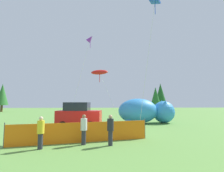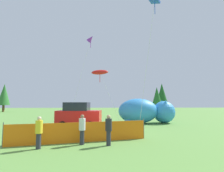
{
  "view_description": "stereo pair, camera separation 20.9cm",
  "coord_description": "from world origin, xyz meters",
  "px_view_note": "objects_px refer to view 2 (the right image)",
  "views": [
    {
      "loc": [
        -0.12,
        -14.4,
        2.38
      ],
      "look_at": [
        0.98,
        4.54,
        4.13
      ],
      "focal_mm": 28.0,
      "sensor_mm": 36.0,
      "label": 1
    },
    {
      "loc": [
        0.09,
        -14.41,
        2.38
      ],
      "look_at": [
        0.98,
        4.54,
        4.13
      ],
      "focal_mm": 28.0,
      "sensor_mm": 36.0,
      "label": 2
    }
  ],
  "objects_px": {
    "parked_car": "(78,115)",
    "spectator_in_grey_shirt": "(39,131)",
    "spectator_in_white_shirt": "(109,129)",
    "kite_purple_delta": "(91,39)",
    "kite_red_lizard": "(100,72)",
    "kite_blue_box": "(154,4)",
    "folding_chair": "(127,124)",
    "spectator_in_blue_shirt": "(82,128)",
    "inflatable_cat": "(146,112)"
  },
  "relations": [
    {
      "from": "spectator_in_white_shirt",
      "to": "kite_red_lizard",
      "type": "xyz_separation_m",
      "value": [
        -0.79,
        12.57,
        5.31
      ]
    },
    {
      "from": "kite_purple_delta",
      "to": "kite_blue_box",
      "type": "bearing_deg",
      "value": -50.71
    },
    {
      "from": "spectator_in_white_shirt",
      "to": "kite_purple_delta",
      "type": "relative_size",
      "value": 0.14
    },
    {
      "from": "parked_car",
      "to": "kite_red_lizard",
      "type": "bearing_deg",
      "value": 78.44
    },
    {
      "from": "spectator_in_grey_shirt",
      "to": "kite_purple_delta",
      "type": "xyz_separation_m",
      "value": [
        1.43,
        14.47,
        10.23
      ]
    },
    {
      "from": "parked_car",
      "to": "kite_purple_delta",
      "type": "xyz_separation_m",
      "value": [
        0.5,
        6.96,
        9.98
      ]
    },
    {
      "from": "folding_chair",
      "to": "spectator_in_grey_shirt",
      "type": "height_order",
      "value": "spectator_in_grey_shirt"
    },
    {
      "from": "spectator_in_blue_shirt",
      "to": "kite_red_lizard",
      "type": "bearing_deg",
      "value": 86.72
    },
    {
      "from": "inflatable_cat",
      "to": "spectator_in_blue_shirt",
      "type": "distance_m",
      "value": 11.24
    },
    {
      "from": "inflatable_cat",
      "to": "kite_red_lizard",
      "type": "xyz_separation_m",
      "value": [
        -5.22,
        2.74,
        4.94
      ]
    },
    {
      "from": "parked_car",
      "to": "spectator_in_blue_shirt",
      "type": "relative_size",
      "value": 2.55
    },
    {
      "from": "parked_car",
      "to": "kite_blue_box",
      "type": "height_order",
      "value": "kite_blue_box"
    },
    {
      "from": "spectator_in_white_shirt",
      "to": "kite_blue_box",
      "type": "height_order",
      "value": "kite_blue_box"
    },
    {
      "from": "inflatable_cat",
      "to": "folding_chair",
      "type": "bearing_deg",
      "value": -127.67
    },
    {
      "from": "spectator_in_white_shirt",
      "to": "spectator_in_blue_shirt",
      "type": "xyz_separation_m",
      "value": [
        -1.49,
        0.28,
        -0.0
      ]
    },
    {
      "from": "spectator_in_white_shirt",
      "to": "kite_red_lizard",
      "type": "distance_m",
      "value": 13.66
    },
    {
      "from": "kite_red_lizard",
      "to": "spectator_in_white_shirt",
      "type": "bearing_deg",
      "value": -86.42
    },
    {
      "from": "inflatable_cat",
      "to": "spectator_in_white_shirt",
      "type": "distance_m",
      "value": 10.79
    },
    {
      "from": "parked_car",
      "to": "kite_purple_delta",
      "type": "relative_size",
      "value": 0.36
    },
    {
      "from": "spectator_in_blue_shirt",
      "to": "kite_blue_box",
      "type": "xyz_separation_m",
      "value": [
        5.99,
        5.51,
        10.74
      ]
    },
    {
      "from": "kite_purple_delta",
      "to": "kite_red_lizard",
      "type": "relative_size",
      "value": 1.76
    },
    {
      "from": "spectator_in_white_shirt",
      "to": "kite_purple_delta",
      "type": "xyz_separation_m",
      "value": [
        -2.17,
        13.93,
        10.21
      ]
    },
    {
      "from": "spectator_in_white_shirt",
      "to": "kite_purple_delta",
      "type": "height_order",
      "value": "kite_purple_delta"
    },
    {
      "from": "kite_red_lizard",
      "to": "kite_blue_box",
      "type": "bearing_deg",
      "value": -52.05
    },
    {
      "from": "parked_car",
      "to": "spectator_in_grey_shirt",
      "type": "bearing_deg",
      "value": -90.13
    },
    {
      "from": "folding_chair",
      "to": "kite_blue_box",
      "type": "bearing_deg",
      "value": -91.57
    },
    {
      "from": "spectator_in_white_shirt",
      "to": "kite_purple_delta",
      "type": "distance_m",
      "value": 17.41
    },
    {
      "from": "folding_chair",
      "to": "spectator_in_blue_shirt",
      "type": "xyz_separation_m",
      "value": [
        -3.24,
        -5.15,
        0.4
      ]
    },
    {
      "from": "kite_purple_delta",
      "to": "inflatable_cat",
      "type": "bearing_deg",
      "value": -31.88
    },
    {
      "from": "spectator_in_grey_shirt",
      "to": "kite_blue_box",
      "type": "relative_size",
      "value": 0.13
    },
    {
      "from": "kite_red_lizard",
      "to": "kite_blue_box",
      "type": "height_order",
      "value": "kite_blue_box"
    },
    {
      "from": "kite_blue_box",
      "to": "kite_red_lizard",
      "type": "bearing_deg",
      "value": 127.95
    },
    {
      "from": "parked_car",
      "to": "spectator_in_grey_shirt",
      "type": "distance_m",
      "value": 7.57
    },
    {
      "from": "folding_chair",
      "to": "parked_car",
      "type": "bearing_deg",
      "value": 61.63
    },
    {
      "from": "spectator_in_blue_shirt",
      "to": "kite_purple_delta",
      "type": "relative_size",
      "value": 0.14
    },
    {
      "from": "inflatable_cat",
      "to": "kite_red_lizard",
      "type": "height_order",
      "value": "kite_red_lizard"
    },
    {
      "from": "inflatable_cat",
      "to": "spectator_in_blue_shirt",
      "type": "xyz_separation_m",
      "value": [
        -5.92,
        -9.55,
        -0.37
      ]
    },
    {
      "from": "spectator_in_grey_shirt",
      "to": "inflatable_cat",
      "type": "bearing_deg",
      "value": 52.23
    },
    {
      "from": "parked_car",
      "to": "kite_blue_box",
      "type": "distance_m",
      "value": 12.77
    },
    {
      "from": "spectator_in_grey_shirt",
      "to": "kite_red_lizard",
      "type": "relative_size",
      "value": 0.25
    },
    {
      "from": "inflatable_cat",
      "to": "spectator_in_blue_shirt",
      "type": "height_order",
      "value": "inflatable_cat"
    },
    {
      "from": "inflatable_cat",
      "to": "spectator_in_white_shirt",
      "type": "relative_size",
      "value": 3.99
    },
    {
      "from": "spectator_in_white_shirt",
      "to": "kite_blue_box",
      "type": "bearing_deg",
      "value": 52.19
    },
    {
      "from": "kite_red_lizard",
      "to": "kite_blue_box",
      "type": "xyz_separation_m",
      "value": [
        5.28,
        -6.77,
        5.44
      ]
    },
    {
      "from": "parked_car",
      "to": "spectator_in_white_shirt",
      "type": "relative_size",
      "value": 2.55
    },
    {
      "from": "spectator_in_white_shirt",
      "to": "spectator_in_blue_shirt",
      "type": "height_order",
      "value": "same"
    },
    {
      "from": "parked_car",
      "to": "folding_chair",
      "type": "xyz_separation_m",
      "value": [
        4.41,
        -1.54,
        -0.63
      ]
    },
    {
      "from": "folding_chair",
      "to": "kite_blue_box",
      "type": "distance_m",
      "value": 11.48
    },
    {
      "from": "folding_chair",
      "to": "kite_purple_delta",
      "type": "xyz_separation_m",
      "value": [
        -3.91,
        8.5,
        10.61
      ]
    },
    {
      "from": "kite_purple_delta",
      "to": "kite_red_lizard",
      "type": "xyz_separation_m",
      "value": [
        1.38,
        -1.37,
        -4.91
      ]
    }
  ]
}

